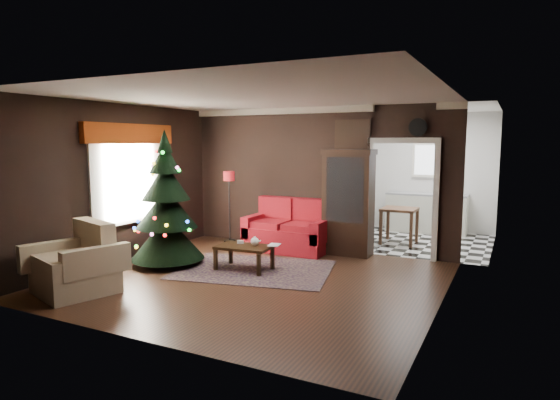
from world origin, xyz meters
The scene contains 26 objects.
floor centered at (0.00, 0.00, 0.00)m, with size 5.50×5.50×0.00m, color black.
ceiling centered at (0.00, 0.00, 2.80)m, with size 5.50×5.50×0.00m, color white.
wall_back centered at (0.00, 2.50, 1.40)m, with size 5.50×5.50×0.00m, color black.
wall_front centered at (0.00, -2.50, 1.40)m, with size 5.50×5.50×0.00m, color black.
wall_left centered at (-2.75, 0.00, 1.40)m, with size 5.50×5.50×0.00m, color black.
wall_right centered at (2.75, 0.00, 1.40)m, with size 5.50×5.50×0.00m, color black.
doorway centered at (1.70, 2.50, 1.05)m, with size 1.10×0.10×2.10m, color white, non-canonical shape.
left_window centered at (-2.71, 0.20, 1.45)m, with size 0.05×1.60×1.40m, color white.
valance centered at (-2.63, 0.20, 2.27)m, with size 0.12×2.10×0.35m, color #8C320C.
kitchen_floor centered at (1.70, 4.00, 0.00)m, with size 3.00×3.00×0.00m, color silver.
kitchen_window centered at (1.70, 5.45, 1.70)m, with size 0.70×0.06×0.70m, color white.
rug centered at (-0.27, 0.50, 0.01)m, with size 2.49×1.81×0.01m, color #4A3245.
loveseat centered at (-0.40, 2.05, 0.50)m, with size 1.70×0.90×1.00m, color maroon, non-canonical shape.
curio_cabinet centered at (0.75, 2.27, 0.95)m, with size 0.90×0.45×1.90m, color black, non-canonical shape.
floor_lamp centered at (-1.58, 1.78, 0.83)m, with size 0.24×0.24×1.42m, color black, non-canonical shape.
christmas_tree centered at (-1.82, 0.16, 1.05)m, with size 1.26×1.26×2.41m, color black, non-canonical shape.
armchair centered at (-1.95, -1.66, 0.46)m, with size 1.01×1.01×1.03m, color tan, non-canonical shape.
coffee_table centered at (-0.43, 0.42, 0.21)m, with size 0.89×0.54×0.40m, color black, non-canonical shape.
teapot centered at (-0.27, 0.51, 0.49)m, with size 0.16×0.16×0.15m, color white, non-canonical shape.
cup_a centered at (-0.60, 0.54, 0.44)m, with size 0.06×0.06×0.05m, color white.
cup_b centered at (-0.55, 0.55, 0.44)m, with size 0.06×0.06×0.05m, color silver.
book centered at (-0.07, 0.64, 0.54)m, with size 0.18×0.02×0.25m, color tan.
wall_clock centered at (1.95, 2.45, 2.38)m, with size 0.32×0.32×0.06m, color silver.
painting centered at (0.75, 2.46, 2.25)m, with size 0.62×0.05×0.52m, color #A17746.
kitchen_counter centered at (1.70, 5.20, 0.45)m, with size 1.80×0.60×0.90m, color beige.
kitchen_table centered at (1.40, 3.70, 0.38)m, with size 0.70×0.70×0.75m, color brown, non-canonical shape.
Camera 1 is at (3.54, -6.17, 2.12)m, focal length 30.31 mm.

